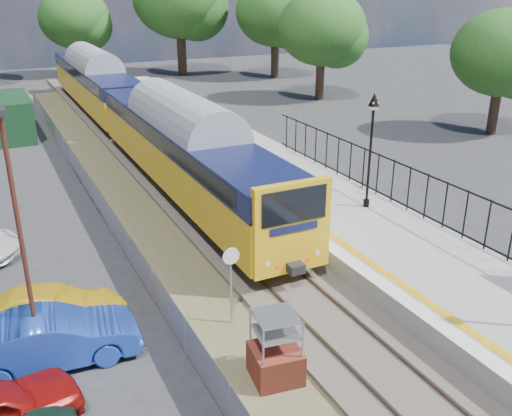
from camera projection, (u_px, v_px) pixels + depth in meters
ground at (337, 335)px, 16.29m from camera, size 120.00×120.00×0.00m
track_bed at (201, 217)px, 24.14m from camera, size 5.90×80.00×0.29m
platform at (316, 205)px, 24.51m from camera, size 5.00×70.00×0.90m
platform_edge at (274, 203)px, 23.50m from camera, size 0.90×70.00×0.01m
victorian_lamp_north at (372, 124)px, 21.85m from camera, size 0.44×0.44×4.60m
palisade_fence at (460, 211)px, 20.13m from camera, size 0.12×26.00×2.00m
wire_fence at (100, 202)px, 24.38m from camera, size 0.06×52.00×1.20m
tree_line at (86, 15)px, 49.47m from camera, size 56.80×43.80×11.88m
train at (128, 105)px, 34.73m from camera, size 2.82×40.83×3.51m
brick_plinth at (276, 349)px, 14.14m from camera, size 1.33×1.33×1.92m
speed_sign at (231, 274)px, 16.15m from camera, size 0.51×0.10×2.52m
carpark_lamp at (19, 229)px, 13.61m from camera, size 0.25×0.50×6.80m
car_blue at (51, 339)px, 14.83m from camera, size 4.57×1.81×1.48m
car_yellow at (52, 308)px, 16.49m from camera, size 4.54×2.81×1.23m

